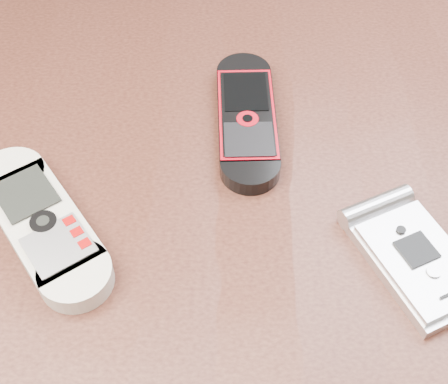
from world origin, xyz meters
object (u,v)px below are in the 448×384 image
(motorola_razr, at_px, (417,259))
(nokia_black_red, at_px, (247,118))
(table, at_px, (218,273))
(nokia_white, at_px, (42,223))

(motorola_razr, bearing_deg, nokia_black_red, 103.99)
(nokia_black_red, bearing_deg, motorola_razr, -52.17)
(table, xyz_separation_m, motorola_razr, (0.14, -0.06, 0.11))
(motorola_razr, bearing_deg, nokia_white, 148.13)
(table, height_order, motorola_razr, motorola_razr)
(table, bearing_deg, nokia_white, -167.22)
(nokia_black_red, xyz_separation_m, motorola_razr, (0.12, -0.14, 0.00))
(nokia_black_red, relative_size, motorola_razr, 1.40)
(table, relative_size, nokia_black_red, 7.69)
(motorola_razr, bearing_deg, table, 131.83)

